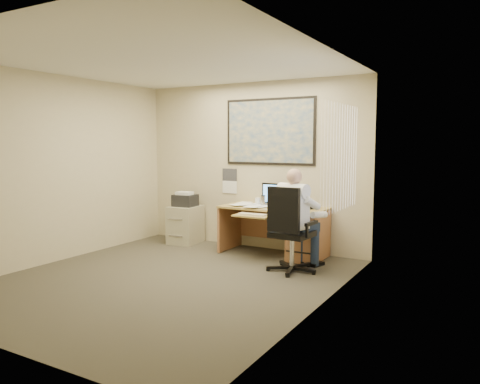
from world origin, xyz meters
The scene contains 8 objects.
room_shell centered at (0.00, 0.00, 1.35)m, with size 4.00×4.50×2.70m.
desk centered at (0.91, 1.90, 0.44)m, with size 1.60×0.97×1.09m.
world_map centered at (0.33, 2.23, 1.90)m, with size 1.56×0.03×1.06m, color #1E4C93.
wall_calendar centered at (-0.42, 2.24, 1.08)m, with size 0.28×0.01×0.42m, color white.
window_blinds centered at (1.97, 0.80, 1.55)m, with size 0.06×1.40×1.30m, color white, non-canonical shape.
filing_cabinet centered at (-1.12, 1.92, 0.38)m, with size 0.50×0.58×0.89m.
office_chair centered at (1.20, 1.13, 0.34)m, with size 0.74×0.74×1.16m.
person centered at (1.20, 1.21, 0.69)m, with size 0.56×0.79×1.38m, color white, non-canonical shape.
Camera 1 is at (3.65, -4.53, 1.72)m, focal length 35.00 mm.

